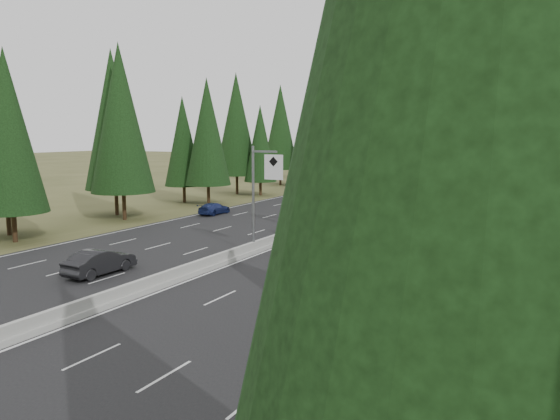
{
  "coord_description": "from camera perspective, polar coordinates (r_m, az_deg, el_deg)",
  "views": [
    {
      "loc": [
        20.89,
        -9.28,
        9.0
      ],
      "look_at": [
        4.97,
        20.0,
        4.29
      ],
      "focal_mm": 35.0,
      "sensor_mm": 36.0,
      "label": 1
    }
  ],
  "objects": [
    {
      "name": "car_ahead_green",
      "position": [
        70.25,
        13.41,
        1.16
      ],
      "size": [
        2.25,
        4.65,
        1.53
      ],
      "primitive_type": "imported",
      "rotation": [
        0.0,
        0.0,
        -0.1
      ],
      "color": "#114D30",
      "rests_on": "road"
    },
    {
      "name": "car_ahead_far",
      "position": [
        141.0,
        20.63,
        4.23
      ],
      "size": [
        2.24,
        4.8,
        1.59
      ],
      "primitive_type": "imported",
      "rotation": [
        0.0,
        0.0,
        0.08
      ],
      "color": "black",
      "rests_on": "road"
    },
    {
      "name": "car_onc_blue",
      "position": [
        60.81,
        -6.89,
        0.16
      ],
      "size": [
        1.83,
        4.43,
        1.28
      ],
      "primitive_type": "imported",
      "rotation": [
        0.0,
        0.0,
        3.15
      ],
      "color": "navy",
      "rests_on": "road"
    },
    {
      "name": "car_onc_near",
      "position": [
        36.66,
        -18.3,
        -5.16
      ],
      "size": [
        1.73,
        4.9,
        1.61
      ],
      "primitive_type": "imported",
      "rotation": [
        0.0,
        0.0,
        3.14
      ],
      "color": "black",
      "rests_on": "road"
    },
    {
      "name": "car_onc_far",
      "position": [
        100.06,
        8.61,
        3.29
      ],
      "size": [
        2.88,
        5.8,
        1.58
      ],
      "primitive_type": "imported",
      "rotation": [
        0.0,
        0.0,
        3.1
      ],
      "color": "black",
      "rests_on": "road"
    },
    {
      "name": "car_ahead_dkred",
      "position": [
        89.72,
        24.34,
        2.15
      ],
      "size": [
        2.14,
        5.11,
        1.64
      ],
      "primitive_type": "imported",
      "rotation": [
        0.0,
        0.0,
        -0.08
      ],
      "color": "#5E0D1B",
      "rests_on": "road"
    },
    {
      "name": "sign_gantry",
      "position": [
        45.9,
        13.34,
        3.16
      ],
      "size": [
        16.75,
        0.98,
        7.8
      ],
      "color": "slate",
      "rests_on": "road"
    },
    {
      "name": "road",
      "position": [
        92.12,
        15.3,
        2.18
      ],
      "size": [
        32.0,
        260.0,
        0.08
      ],
      "primitive_type": "cube",
      "color": "black",
      "rests_on": "ground"
    },
    {
      "name": "shoulder_left",
      "position": [
        97.71,
        5.08,
        2.74
      ],
      "size": [
        3.6,
        260.0,
        0.06
      ],
      "primitive_type": "cube",
      "color": "#3E441F",
      "rests_on": "ground"
    },
    {
      "name": "car_onc_white",
      "position": [
        77.97,
        7.43,
        1.88
      ],
      "size": [
        1.55,
        3.79,
        1.29
      ],
      "primitive_type": "imported",
      "rotation": [
        0.0,
        0.0,
        3.13
      ],
      "color": "white",
      "rests_on": "road"
    },
    {
      "name": "car_ahead_white",
      "position": [
        114.34,
        18.99,
        3.47
      ],
      "size": [
        2.34,
        4.86,
        1.34
      ],
      "primitive_type": "imported",
      "rotation": [
        0.0,
        0.0,
        0.02
      ],
      "color": "silver",
      "rests_on": "road"
    },
    {
      "name": "tree_row_left",
      "position": [
        96.09,
        1.84,
        8.39
      ],
      "size": [
        11.61,
        243.57,
        18.94
      ],
      "color": "black",
      "rests_on": "ground"
    },
    {
      "name": "hov_sign_pole",
      "position": [
        40.04,
        -2.13,
        1.9
      ],
      "size": [
        2.8,
        0.5,
        8.0
      ],
      "color": "slate",
      "rests_on": "road"
    },
    {
      "name": "shoulder_right",
      "position": [
        89.78,
        26.41,
        1.47
      ],
      "size": [
        3.6,
        260.0,
        0.06
      ],
      "primitive_type": "cube",
      "color": "olive",
      "rests_on": "ground"
    },
    {
      "name": "red_pickup",
      "position": [
        51.98,
        8.55,
        -0.77
      ],
      "size": [
        2.05,
        5.75,
        1.87
      ],
      "color": "black",
      "rests_on": "road"
    },
    {
      "name": "median_barrier",
      "position": [
        92.09,
        15.3,
        2.41
      ],
      "size": [
        0.7,
        260.0,
        0.85
      ],
      "color": "#989792",
      "rests_on": "road"
    },
    {
      "name": "silver_minivan",
      "position": [
        42.23,
        9.03,
        -3.18
      ],
      "size": [
        2.65,
        5.62,
        1.55
      ],
      "primitive_type": "imported",
      "rotation": [
        0.0,
        0.0,
        -0.01
      ],
      "color": "#99999D",
      "rests_on": "road"
    },
    {
      "name": "car_ahead_dkgrey",
      "position": [
        75.76,
        20.55,
        1.25
      ],
      "size": [
        2.19,
        4.54,
        1.27
      ],
      "primitive_type": "imported",
      "rotation": [
        0.0,
        0.0,
        0.09
      ],
      "color": "black",
      "rests_on": "road"
    }
  ]
}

